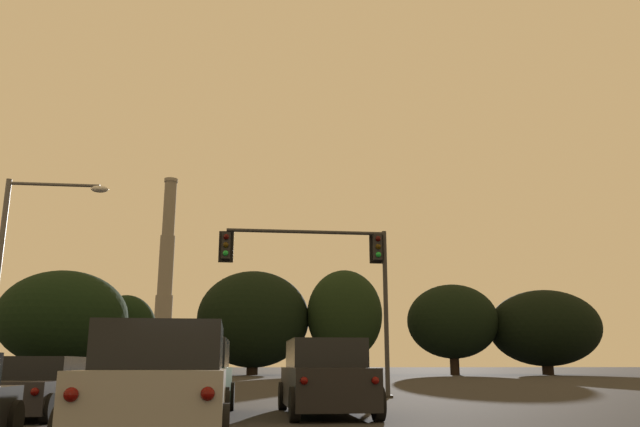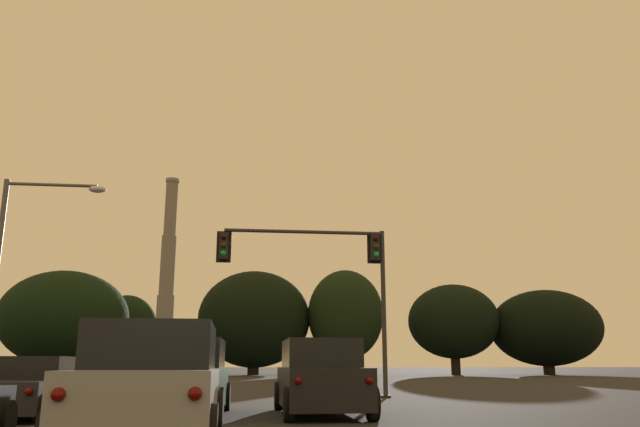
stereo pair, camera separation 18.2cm
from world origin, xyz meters
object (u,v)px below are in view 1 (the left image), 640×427
Objects in this scene: suv_center_lane_front at (190,379)px; smokestack at (165,293)px; traffic_light_overhead_right at (331,267)px; street_lamp at (18,258)px; suv_center_lane_second at (162,387)px; suv_right_lane_front at (325,378)px; sedan_left_lane_front at (40,388)px.

smokestack reaches higher than suv_center_lane_front.
street_lamp reaches higher than traffic_light_overhead_right.
suv_center_lane_front is 0.72× the size of traffic_light_overhead_right.
traffic_light_overhead_right reaches higher than suv_center_lane_front.
suv_center_lane_second is at bearing -88.64° from suv_center_lane_front.
traffic_light_overhead_right is at bearing 60.87° from suv_center_lane_front.
suv_center_lane_front and suv_right_lane_front have the same top height.
traffic_light_overhead_right is at bearing 45.13° from sedan_left_lane_front.
sedan_left_lane_front is (-3.64, 0.37, -0.23)m from suv_center_lane_front.
suv_center_lane_front is at bearing -3.58° from sedan_left_lane_front.
suv_right_lane_front reaches higher than sedan_left_lane_front.
traffic_light_overhead_right is (1.26, 7.97, 4.11)m from suv_right_lane_front.
suv_center_lane_front is 0.62× the size of street_lamp.
street_lamp reaches higher than suv_center_lane_front.
traffic_light_overhead_right is at bearing 80.68° from suv_right_lane_front.
suv_right_lane_front is 9.05m from traffic_light_overhead_right.
street_lamp is (-3.23, 6.80, 4.28)m from sedan_left_lane_front.
street_lamp is at bearing 117.73° from sedan_left_lane_front.
suv_center_lane_front is 3.37m from suv_right_lane_front.
smokestack reaches higher than sedan_left_lane_front.
street_lamp reaches higher than suv_right_lane_front.
sedan_left_lane_front is 0.97× the size of suv_right_lane_front.
sedan_left_lane_front is 110.47m from smokestack.
traffic_light_overhead_right is 0.18× the size of smokestack.
traffic_light_overhead_right is (8.27, 7.67, 4.34)m from sedan_left_lane_front.
suv_center_lane_second is 7.30m from sedan_left_lane_front.
smokestack reaches higher than traffic_light_overhead_right.
smokestack is at bearing 98.91° from suv_right_lane_front.
suv_center_lane_front is 1.03× the size of sedan_left_lane_front.
suv_center_lane_front is 1.00× the size of suv_right_lane_front.
suv_center_lane_front is at bearing -46.20° from street_lamp.
suv_center_lane_front is at bearing -119.91° from traffic_light_overhead_right.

